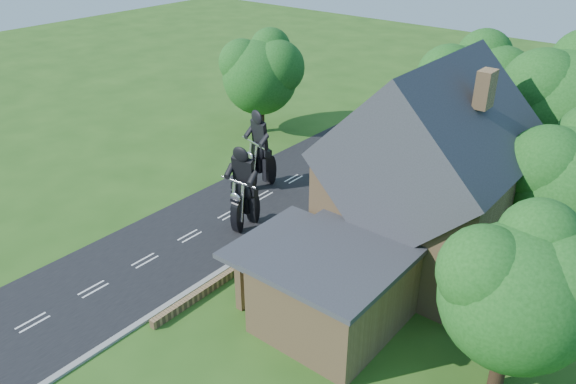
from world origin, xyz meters
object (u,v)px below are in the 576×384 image
Objects in this scene: motorcycle_lead at (245,216)px; motorcycle_follow at (261,175)px; house at (427,181)px; annex at (332,288)px; garden_wall at (309,222)px.

motorcycle_follow is at bearing -61.34° from motorcycle_lead.
house is 7.30m from annex.
house reaches higher than motorcycle_lead.
house is at bearing -169.57° from motorcycle_follow.
annex is at bearing 154.04° from motorcycle_lead.
motorcycle_follow is at bearing 175.52° from house.
house is at bearing 84.76° from annex.
motorcycle_follow is at bearing 160.19° from garden_wall.
motorcycle_lead is 5.05m from motorcycle_follow.
garden_wall is 5.63m from motorcycle_follow.
motorcycle_follow is (-2.67, 4.29, 0.03)m from motorcycle_lead.
house is 1.45× the size of annex.
garden_wall is at bearing -140.71° from motorcycle_lead.
house is 10.09m from motorcycle_lead.
annex is 8.91m from motorcycle_lead.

